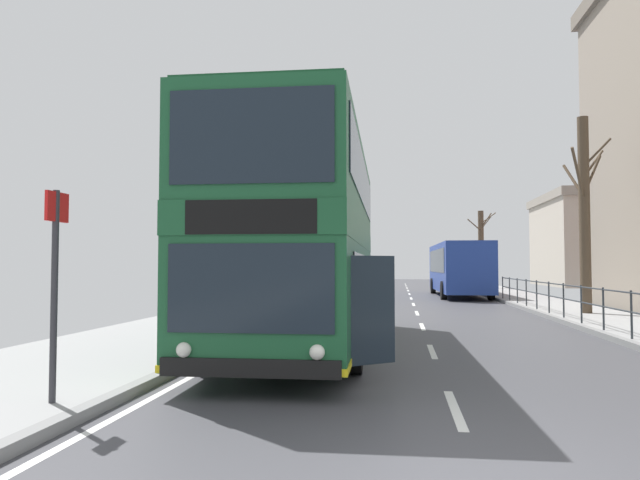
% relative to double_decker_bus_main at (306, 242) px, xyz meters
% --- Properties ---
extents(double_decker_bus_main, '(3.36, 10.43, 4.38)m').
position_rel_double_decker_bus_main_xyz_m(double_decker_bus_main, '(0.00, 0.00, 0.00)').
color(double_decker_bus_main, '#19512D').
rests_on(double_decker_bus_main, ground).
extents(background_bus_far_lane, '(2.82, 10.57, 2.99)m').
position_rel_double_decker_bus_main_xyz_m(background_bus_far_lane, '(5.43, 21.55, -0.65)').
color(background_bus_far_lane, navy).
rests_on(background_bus_far_lane, ground).
extents(pedestrian_railing_far_kerb, '(0.05, 28.30, 1.08)m').
position_rel_double_decker_bus_main_xyz_m(pedestrian_railing_far_kerb, '(7.12, 3.03, -1.43)').
color(pedestrian_railing_far_kerb, '#2D3338').
rests_on(pedestrian_railing_far_kerb, ground).
extents(bus_stop_sign_near, '(0.08, 0.44, 2.54)m').
position_rel_double_decker_bus_main_xyz_m(bus_stop_sign_near, '(-2.10, -5.96, -0.58)').
color(bus_stop_sign_near, '#2D2D33').
rests_on(bus_stop_sign_near, ground).
extents(bare_tree_far_00, '(2.39, 2.36, 5.64)m').
position_rel_double_decker_bus_main_xyz_m(bare_tree_far_00, '(8.03, 30.95, 0.74)').
color(bare_tree_far_00, '#4C3D2D').
rests_on(bare_tree_far_00, ground).
extents(bare_tree_far_01, '(1.97, 2.82, 6.79)m').
position_rel_double_decker_bus_main_xyz_m(bare_tree_far_01, '(8.39, 8.51, 1.37)').
color(bare_tree_far_01, '#4C3D2D').
rests_on(bare_tree_far_01, ground).
extents(background_building_00, '(10.05, 12.30, 7.94)m').
position_rel_double_decker_bus_main_xyz_m(background_building_00, '(19.56, 40.09, 1.71)').
color(background_building_00, '#B2A899').
rests_on(background_building_00, ground).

